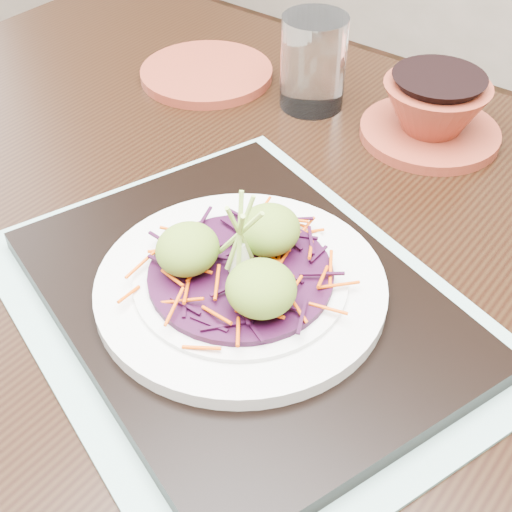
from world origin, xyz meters
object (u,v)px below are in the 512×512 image
Objects in this scene: terracotta_bowl_set at (433,114)px; water_glass at (313,63)px; terracotta_side_plate at (207,73)px; white_plate at (241,285)px; dining_table at (286,366)px; serving_tray at (241,299)px.

water_glass is at bearing -172.01° from terracotta_bowl_set.
terracotta_side_plate is 0.29m from terracotta_bowl_set.
white_plate is at bearing -45.44° from terracotta_side_plate.
water_glass is 0.15m from terracotta_bowl_set.
terracotta_side_plate is at bearing -170.31° from water_glass.
terracotta_side_plate is 0.91× the size of terracotta_bowl_set.
dining_table is 0.13m from serving_tray.
dining_table is 0.14m from white_plate.
terracotta_bowl_set is (0.14, 0.02, -0.02)m from water_glass.
water_glass reaches higher than white_plate.
serving_tray reaches higher than terracotta_side_plate.
dining_table is at bearing -86.88° from terracotta_bowl_set.
dining_table is 0.32m from terracotta_bowl_set.
terracotta_bowl_set is at bearing 90.11° from white_plate.
dining_table is 0.35m from water_glass.
water_glass reaches higher than terracotta_bowl_set.
terracotta_side_plate is 0.15m from water_glass.
serving_tray is 1.54× the size of white_plate.
serving_tray is 0.34m from terracotta_bowl_set.
water_glass is (-0.14, 0.32, 0.03)m from white_plate.
terracotta_bowl_set is (-0.02, 0.29, 0.14)m from dining_table.
terracotta_bowl_set reaches higher than terracotta_side_plate.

